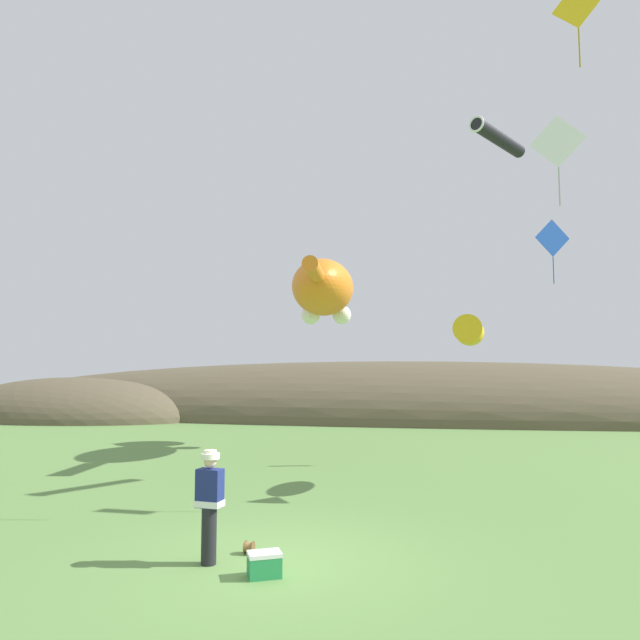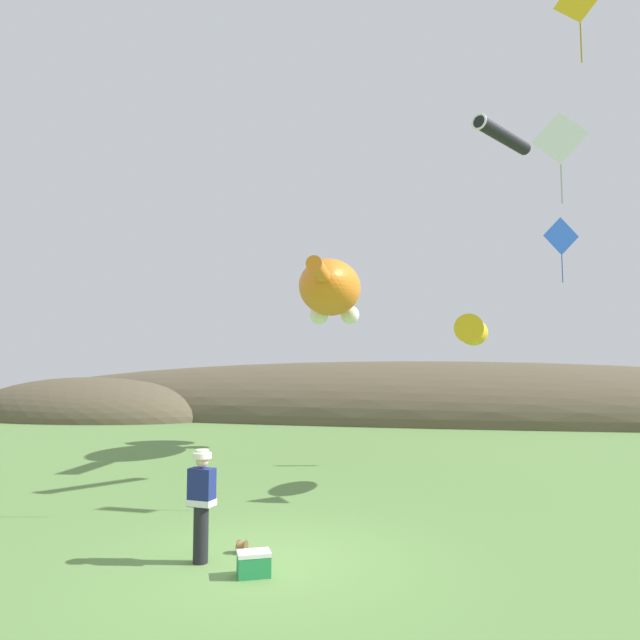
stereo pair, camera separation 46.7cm
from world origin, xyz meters
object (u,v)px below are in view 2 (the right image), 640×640
(kite_spool, at_px, (242,547))
(kite_diamond_white, at_px, (560,139))
(festival_attendant, at_px, (201,502))
(kite_tube_streamer, at_px, (502,136))
(kite_fish_windsock, at_px, (473,331))
(kite_diamond_blue, at_px, (561,237))
(picnic_cooler, at_px, (254,564))
(kite_giant_cat, at_px, (332,290))

(kite_spool, distance_m, kite_diamond_white, 10.87)
(festival_attendant, bearing_deg, kite_spool, 52.03)
(kite_diamond_white, bearing_deg, kite_tube_streamer, 112.60)
(kite_tube_streamer, bearing_deg, kite_fish_windsock, -145.72)
(kite_tube_streamer, distance_m, kite_diamond_white, 2.86)
(kite_diamond_blue, bearing_deg, kite_fish_windsock, -124.64)
(kite_fish_windsock, relative_size, kite_diamond_blue, 1.24)
(kite_diamond_white, bearing_deg, picnic_cooler, -137.26)
(kite_diamond_white, bearing_deg, kite_fish_windsock, 137.37)
(kite_spool, relative_size, kite_diamond_blue, 0.10)
(kite_spool, relative_size, picnic_cooler, 0.37)
(picnic_cooler, relative_size, kite_tube_streamer, 0.24)
(picnic_cooler, relative_size, kite_diamond_blue, 0.27)
(festival_attendant, bearing_deg, kite_giant_cat, 92.10)
(kite_spool, relative_size, kite_fish_windsock, 0.08)
(kite_giant_cat, distance_m, kite_tube_streamer, 8.71)
(kite_spool, height_order, kite_diamond_white, kite_diamond_white)
(kite_giant_cat, distance_m, kite_diamond_white, 10.71)
(kite_fish_windsock, bearing_deg, picnic_cooler, -117.19)
(festival_attendant, distance_m, kite_giant_cat, 13.56)
(kite_giant_cat, xyz_separation_m, kite_diamond_white, (6.90, -7.91, 2.16))
(kite_spool, distance_m, kite_fish_windsock, 8.09)
(kite_fish_windsock, bearing_deg, kite_giant_cat, 129.02)
(kite_spool, height_order, kite_diamond_blue, kite_diamond_blue)
(kite_spool, height_order, kite_fish_windsock, kite_fish_windsock)
(kite_fish_windsock, relative_size, kite_diamond_white, 1.25)
(picnic_cooler, height_order, kite_giant_cat, kite_giant_cat)
(kite_fish_windsock, height_order, kite_diamond_white, kite_diamond_white)
(festival_attendant, height_order, picnic_cooler, festival_attendant)
(kite_diamond_blue, bearing_deg, kite_tube_streamer, -119.19)
(kite_fish_windsock, bearing_deg, kite_spool, -124.75)
(kite_spool, distance_m, kite_giant_cat, 13.39)
(kite_diamond_white, bearing_deg, kite_diamond_blue, 80.06)
(kite_spool, relative_size, kite_giant_cat, 0.03)
(kite_giant_cat, relative_size, kite_diamond_white, 3.78)
(festival_attendant, relative_size, kite_spool, 8.30)
(kite_giant_cat, distance_m, kite_fish_windsock, 8.15)
(festival_attendant, distance_m, kite_tube_streamer, 12.27)
(kite_spool, bearing_deg, picnic_cooler, -60.40)
(kite_giant_cat, height_order, kite_diamond_blue, kite_diamond_blue)
(picnic_cooler, height_order, kite_diamond_blue, kite_diamond_blue)
(festival_attendant, relative_size, kite_diamond_white, 0.84)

